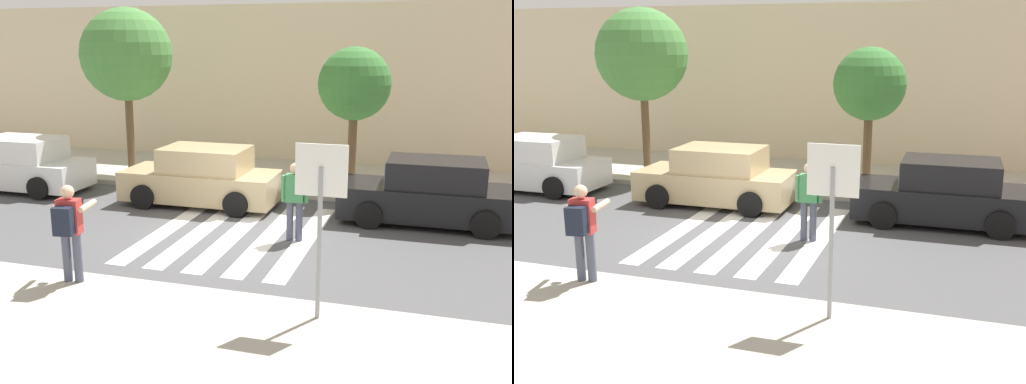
# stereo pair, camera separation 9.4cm
# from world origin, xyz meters

# --- Properties ---
(ground_plane) EXTENTS (120.00, 120.00, 0.00)m
(ground_plane) POSITION_xyz_m (0.00, 0.00, 0.00)
(ground_plane) COLOR #4C4C4F
(sidewalk_near) EXTENTS (60.00, 6.00, 0.14)m
(sidewalk_near) POSITION_xyz_m (0.00, -6.20, 0.07)
(sidewalk_near) COLOR #B2AD9E
(sidewalk_near) RESTS_ON ground
(sidewalk_far) EXTENTS (60.00, 4.80, 0.14)m
(sidewalk_far) POSITION_xyz_m (0.00, 6.00, 0.07)
(sidewalk_far) COLOR #B2AD9E
(sidewalk_far) RESTS_ON ground
(building_facade_far) EXTENTS (56.00, 4.00, 5.50)m
(building_facade_far) POSITION_xyz_m (0.00, 10.40, 2.75)
(building_facade_far) COLOR beige
(building_facade_far) RESTS_ON ground
(crosswalk_stripe_0) EXTENTS (0.44, 5.20, 0.01)m
(crosswalk_stripe_0) POSITION_xyz_m (-1.60, 0.20, 0.00)
(crosswalk_stripe_0) COLOR silver
(crosswalk_stripe_0) RESTS_ON ground
(crosswalk_stripe_1) EXTENTS (0.44, 5.20, 0.01)m
(crosswalk_stripe_1) POSITION_xyz_m (-0.80, 0.20, 0.00)
(crosswalk_stripe_1) COLOR silver
(crosswalk_stripe_1) RESTS_ON ground
(crosswalk_stripe_2) EXTENTS (0.44, 5.20, 0.01)m
(crosswalk_stripe_2) POSITION_xyz_m (0.00, 0.20, 0.00)
(crosswalk_stripe_2) COLOR silver
(crosswalk_stripe_2) RESTS_ON ground
(crosswalk_stripe_3) EXTENTS (0.44, 5.20, 0.01)m
(crosswalk_stripe_3) POSITION_xyz_m (0.80, 0.20, 0.00)
(crosswalk_stripe_3) COLOR silver
(crosswalk_stripe_3) RESTS_ON ground
(crosswalk_stripe_4) EXTENTS (0.44, 5.20, 0.01)m
(crosswalk_stripe_4) POSITION_xyz_m (1.60, 0.20, 0.00)
(crosswalk_stripe_4) COLOR silver
(crosswalk_stripe_4) RESTS_ON ground
(stop_sign) EXTENTS (0.76, 0.08, 2.66)m
(stop_sign) POSITION_xyz_m (2.68, -3.76, 2.08)
(stop_sign) COLOR gray
(stop_sign) RESTS_ON sidewalk_near
(photographer_with_backpack) EXTENTS (0.66, 0.90, 1.72)m
(photographer_with_backpack) POSITION_xyz_m (-1.67, -3.65, 1.17)
(photographer_with_backpack) COLOR #474C60
(photographer_with_backpack) RESTS_ON sidewalk_near
(pedestrian_crossing) EXTENTS (0.58, 0.28, 1.72)m
(pedestrian_crossing) POSITION_xyz_m (1.39, 0.07, 0.97)
(pedestrian_crossing) COLOR #474C60
(pedestrian_crossing) RESTS_ON ground
(parked_car_white) EXTENTS (4.10, 1.92, 1.55)m
(parked_car_white) POSITION_xyz_m (-7.38, 2.30, 0.73)
(parked_car_white) COLOR white
(parked_car_white) RESTS_ON ground
(parked_car_tan) EXTENTS (4.10, 1.92, 1.55)m
(parked_car_tan) POSITION_xyz_m (-1.66, 2.30, 0.73)
(parked_car_tan) COLOR tan
(parked_car_tan) RESTS_ON ground
(parked_car_black) EXTENTS (4.10, 1.92, 1.55)m
(parked_car_black) POSITION_xyz_m (4.13, 2.30, 0.73)
(parked_car_black) COLOR black
(parked_car_black) RESTS_ON ground
(street_tree_west) EXTENTS (2.80, 2.80, 5.11)m
(street_tree_west) POSITION_xyz_m (-4.99, 4.58, 3.83)
(street_tree_west) COLOR brown
(street_tree_west) RESTS_ON sidewalk_far
(street_tree_center) EXTENTS (1.99, 1.99, 3.97)m
(street_tree_center) POSITION_xyz_m (1.94, 4.54, 3.08)
(street_tree_center) COLOR brown
(street_tree_center) RESTS_ON sidewalk_far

